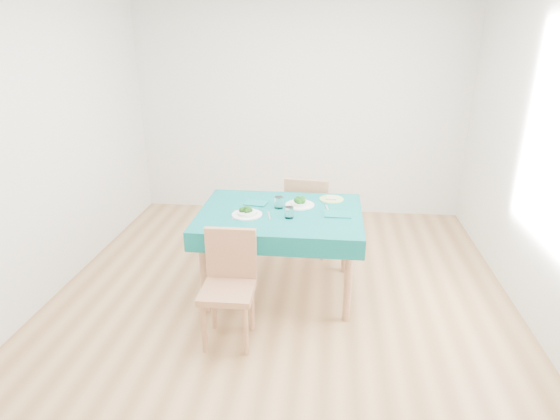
# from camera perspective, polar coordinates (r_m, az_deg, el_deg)

# --- Properties ---
(room_shell) EXTENTS (4.02, 4.52, 2.73)m
(room_shell) POSITION_cam_1_polar(r_m,az_deg,el_deg) (3.59, -0.00, 7.43)
(room_shell) COLOR olive
(room_shell) RESTS_ON ground
(table) EXTENTS (1.37, 1.04, 0.76)m
(table) POSITION_cam_1_polar(r_m,az_deg,el_deg) (4.11, 0.04, -5.13)
(table) COLOR #085A59
(table) RESTS_ON ground
(chair_near) EXTENTS (0.39, 0.42, 0.95)m
(chair_near) POSITION_cam_1_polar(r_m,az_deg,el_deg) (3.44, -6.43, -9.12)
(chair_near) COLOR #A16E4B
(chair_near) RESTS_ON ground
(chair_far) EXTENTS (0.49, 0.52, 1.08)m
(chair_far) POSITION_cam_1_polar(r_m,az_deg,el_deg) (4.80, 3.57, 0.87)
(chair_far) COLOR #A16E4B
(chair_far) RESTS_ON ground
(bowl_near) EXTENTS (0.25, 0.25, 0.08)m
(bowl_near) POSITION_cam_1_polar(r_m,az_deg,el_deg) (3.88, -4.04, -0.12)
(bowl_near) COLOR white
(bowl_near) RESTS_ON table
(bowl_far) EXTENTS (0.25, 0.25, 0.08)m
(bowl_far) POSITION_cam_1_polar(r_m,az_deg,el_deg) (4.09, 2.45, 1.05)
(bowl_far) COLOR white
(bowl_far) RESTS_ON table
(fork_near) EXTENTS (0.05, 0.19, 0.00)m
(fork_near) POSITION_cam_1_polar(r_m,az_deg,el_deg) (3.89, -5.59, -0.67)
(fork_near) COLOR silver
(fork_near) RESTS_ON table
(knife_near) EXTENTS (0.05, 0.19, 0.00)m
(knife_near) POSITION_cam_1_polar(r_m,az_deg,el_deg) (3.88, -1.33, -0.66)
(knife_near) COLOR silver
(knife_near) RESTS_ON table
(fork_far) EXTENTS (0.09, 0.19, 0.00)m
(fork_far) POSITION_cam_1_polar(r_m,az_deg,el_deg) (4.05, 1.54, 0.32)
(fork_far) COLOR silver
(fork_far) RESTS_ON table
(knife_far) EXTENTS (0.05, 0.22, 0.00)m
(knife_far) POSITION_cam_1_polar(r_m,az_deg,el_deg) (4.03, 5.87, 0.06)
(knife_far) COLOR silver
(knife_far) RESTS_ON table
(napkin_near) EXTENTS (0.21, 0.17, 0.01)m
(napkin_near) POSITION_cam_1_polar(r_m,az_deg,el_deg) (4.14, -2.96, 0.82)
(napkin_near) COLOR #0B6362
(napkin_near) RESTS_ON table
(napkin_far) EXTENTS (0.22, 0.16, 0.01)m
(napkin_far) POSITION_cam_1_polar(r_m,az_deg,el_deg) (3.92, 7.05, -0.53)
(napkin_far) COLOR #0B6362
(napkin_far) RESTS_ON table
(tumbler_center) EXTENTS (0.08, 0.08, 0.10)m
(tumbler_center) POSITION_cam_1_polar(r_m,az_deg,el_deg) (4.03, -0.13, 0.92)
(tumbler_center) COLOR white
(tumbler_center) RESTS_ON table
(tumbler_side) EXTENTS (0.07, 0.07, 0.09)m
(tumbler_side) POSITION_cam_1_polar(r_m,az_deg,el_deg) (3.82, 1.12, -0.30)
(tumbler_side) COLOR white
(tumbler_side) RESTS_ON table
(side_plate) EXTENTS (0.22, 0.22, 0.01)m
(side_plate) POSITION_cam_1_polar(r_m,az_deg,el_deg) (4.27, 6.29, 1.33)
(side_plate) COLOR #A3D467
(side_plate) RESTS_ON table
(bread_slice) EXTENTS (0.11, 0.11, 0.01)m
(bread_slice) POSITION_cam_1_polar(r_m,az_deg,el_deg) (4.26, 6.30, 1.49)
(bread_slice) COLOR beige
(bread_slice) RESTS_ON side_plate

